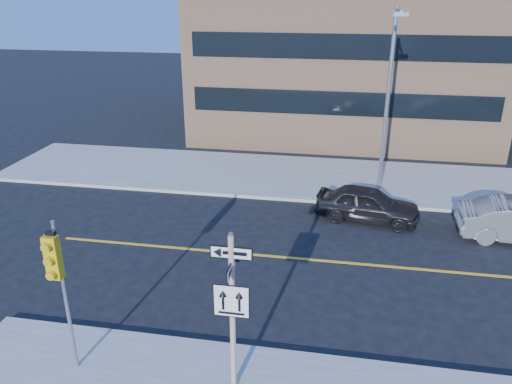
% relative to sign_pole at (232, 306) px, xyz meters
% --- Properties ---
extents(ground, '(120.00, 120.00, 0.00)m').
position_rel_sign_pole_xyz_m(ground, '(0.00, 2.51, -2.44)').
color(ground, black).
rests_on(ground, ground).
extents(sign_pole, '(0.92, 0.92, 4.06)m').
position_rel_sign_pole_xyz_m(sign_pole, '(0.00, 0.00, 0.00)').
color(sign_pole, white).
rests_on(sign_pole, near_sidewalk).
extents(traffic_signal, '(0.32, 0.45, 4.00)m').
position_rel_sign_pole_xyz_m(traffic_signal, '(-4.00, -0.15, 0.59)').
color(traffic_signal, gray).
rests_on(traffic_signal, near_sidewalk).
extents(parked_car_a, '(2.35, 4.38, 1.42)m').
position_rel_sign_pole_xyz_m(parked_car_a, '(3.34, 10.19, -1.73)').
color(parked_car_a, black).
rests_on(parked_car_a, ground).
extents(streetlight_a, '(0.55, 2.25, 8.00)m').
position_rel_sign_pole_xyz_m(streetlight_a, '(4.00, 13.27, 2.32)').
color(streetlight_a, gray).
rests_on(streetlight_a, far_sidewalk).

